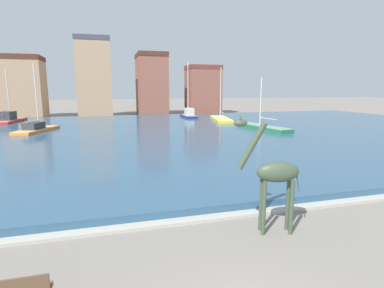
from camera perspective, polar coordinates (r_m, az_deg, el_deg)
name	(u,v)px	position (r m, az deg, el deg)	size (l,w,h in m)	color
harbor_water	(133,134)	(33.35, -10.80, 1.83)	(88.52, 44.20, 0.42)	#2D5170
quay_edge_coping	(187,221)	(11.96, -0.88, -14.03)	(88.52, 0.50, 0.12)	#ADA89E
giraffe_statue	(274,174)	(10.87, 14.98, -5.42)	(2.33, 0.90, 4.12)	#3D4C38
sailboat_red	(10,120)	(50.21, -30.61, 3.80)	(3.28, 8.07, 7.69)	red
sailboat_green	(258,128)	(36.63, 12.21, 2.88)	(3.17, 9.36, 6.27)	#236B42
sailboat_orange	(39,130)	(37.60, -26.47, 2.32)	(4.20, 7.32, 7.74)	orange
sailboat_yellow	(220,120)	(45.85, 5.20, 4.49)	(3.87, 9.59, 8.00)	gold
sailboat_navy	(188,116)	(50.28, -0.72, 5.27)	(2.03, 6.14, 9.26)	navy
townhouse_end_terrace	(24,87)	(59.82, -28.72, 9.20)	(6.47, 6.77, 10.37)	tan
townhouse_tall_gabled	(94,78)	(57.33, -17.66, 11.59)	(5.77, 6.15, 13.60)	tan
townhouse_corner_house	(152,85)	(59.46, -7.51, 10.85)	(5.30, 7.76, 11.41)	#8E5142
townhouse_narrow_midrow	(203,90)	(61.44, 2.04, 9.97)	(6.33, 5.25, 9.40)	#8E5142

